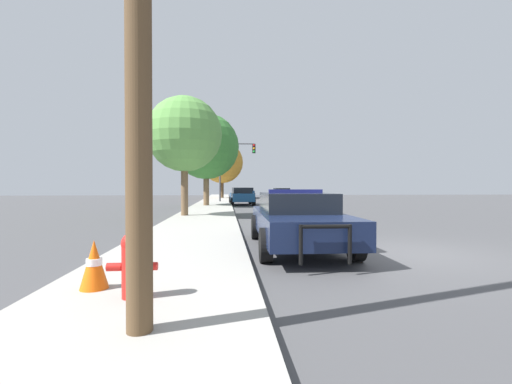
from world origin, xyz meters
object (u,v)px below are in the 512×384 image
Objects in this scene: fire_hydrant at (132,263)px; traffic_light at (233,160)px; tree_sidewalk_mid at (206,147)px; traffic_cone at (94,264)px; tree_sidewalk_far at (222,162)px; tree_sidewalk_near at (184,134)px; car_background_oncoming at (282,194)px; police_car at (297,218)px; car_background_midblock at (242,196)px; car_background_distant at (248,192)px.

traffic_light reaches higher than fire_hydrant.
traffic_cone is (-0.33, -21.24, -4.10)m from tree_sidewalk_mid.
tree_sidewalk_far reaches higher than traffic_cone.
tree_sidewalk_near is 26.72m from tree_sidewalk_far.
fire_hydrant is 0.11× the size of tree_sidewalk_far.
fire_hydrant is 0.19× the size of car_background_oncoming.
police_car is 27.11m from car_background_oncoming.
tree_sidewalk_mid reaches higher than fire_hydrant.
police_car is at bearing -91.33° from car_background_midblock.
tree_sidewalk_mid is 10.34× the size of traffic_cone.
tree_sidewalk_mid is at bearing -139.84° from car_background_midblock.
fire_hydrant is 28.98m from traffic_light.
traffic_light is 10.59m from tree_sidewalk_far.
tree_sidewalk_near reaches higher than car_background_distant.
fire_hydrant is at bearing 55.12° from police_car.
fire_hydrant is 0.14× the size of tree_sidewalk_near.
tree_sidewalk_mid reaches higher than traffic_cone.
police_car is 7.81× the size of traffic_cone.
tree_sidewalk_mid is 1.19× the size of tree_sidewalk_near.
car_background_midblock is at bearing -94.03° from car_background_distant.
tree_sidewalk_near is at bearing -108.47° from car_background_midblock.
tree_sidewalk_mid reaches higher than tree_sidewalk_near.
traffic_cone is (-1.35, -38.77, -4.17)m from tree_sidewalk_far.
traffic_cone is at bearing -95.15° from traffic_light.
tree_sidewalk_near reaches higher than police_car.
tree_sidewalk_mid is at bearing 89.11° from traffic_cone.
tree_sidewalk_far is (1.55, 26.67, 0.55)m from tree_sidewalk_near.
car_background_oncoming is at bearing 77.22° from fire_hydrant.
tree_sidewalk_near is at bearing -64.75° from police_car.
car_background_oncoming is (4.05, 26.80, -0.00)m from police_car.
traffic_cone is (-7.61, -30.37, -0.27)m from car_background_oncoming.
car_background_oncoming is 11.18m from tree_sidewalk_far.
car_background_midblock is (0.59, -4.44, -3.35)m from traffic_light.
police_car is at bearing -66.16° from tree_sidewalk_near.
car_background_midblock is 6.41× the size of traffic_cone.
car_background_midblock reaches higher than car_background_oncoming.
traffic_light is (1.92, 28.70, 3.55)m from fire_hydrant.
traffic_cone is (-0.63, 0.44, -0.10)m from fire_hydrant.
tree_sidewalk_far reaches higher than tree_sidewalk_mid.
traffic_light is 8.54× the size of traffic_cone.
tree_sidewalk_far is (-1.79, 14.94, 3.87)m from car_background_midblock.
car_background_distant is 0.57× the size of tree_sidewalk_far.
traffic_light reaches higher than car_background_midblock.
car_background_midblock is at bearing 74.07° from tree_sidewalk_near.
tree_sidewalk_far is at bearing 88.01° from traffic_cone.
traffic_cone is at bearing 76.96° from car_background_oncoming.
tree_sidewalk_mid reaches higher than car_background_midblock.
traffic_light is 16.39m from tree_sidewalk_near.
car_background_distant is at bearing 84.38° from fire_hydrant.
fire_hydrant is 43.68m from car_background_distant.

